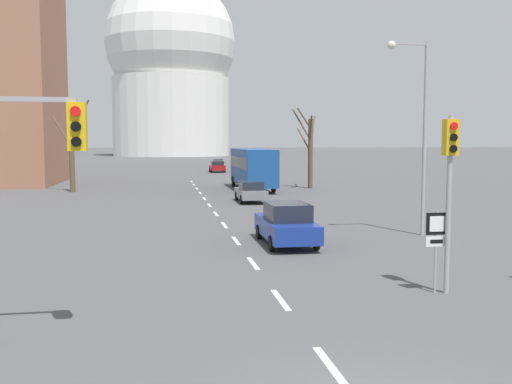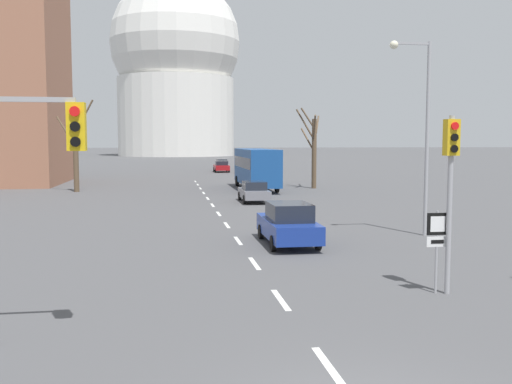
{
  "view_description": "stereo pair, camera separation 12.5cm",
  "coord_description": "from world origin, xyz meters",
  "px_view_note": "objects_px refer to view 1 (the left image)",
  "views": [
    {
      "loc": [
        -3.0,
        -7.57,
        4.1
      ],
      "look_at": [
        -0.69,
        6.4,
        2.85
      ],
      "focal_mm": 40.0,
      "sensor_mm": 36.0,
      "label": 1
    },
    {
      "loc": [
        -2.87,
        -7.59,
        4.1
      ],
      "look_at": [
        -0.69,
        6.4,
        2.85
      ],
      "focal_mm": 40.0,
      "sensor_mm": 36.0,
      "label": 2
    }
  ],
  "objects_px": {
    "sedan_mid_centre": "(286,224)",
    "sedan_near_right": "(251,192)",
    "traffic_signal_near_left": "(19,151)",
    "sedan_far_left": "(217,166)",
    "street_lamp_right": "(418,119)",
    "sedan_near_left": "(217,165)",
    "city_bus": "(253,166)",
    "traffic_signal_near_right": "(450,170)",
    "route_sign_post": "(436,238)"
  },
  "relations": [
    {
      "from": "traffic_signal_near_left",
      "to": "sedan_mid_centre",
      "type": "bearing_deg",
      "value": 53.34
    },
    {
      "from": "sedan_near_left",
      "to": "sedan_far_left",
      "type": "bearing_deg",
      "value": -95.73
    },
    {
      "from": "street_lamp_right",
      "to": "sedan_near_left",
      "type": "height_order",
      "value": "street_lamp_right"
    },
    {
      "from": "route_sign_post",
      "to": "traffic_signal_near_left",
      "type": "bearing_deg",
      "value": -166.52
    },
    {
      "from": "sedan_near_left",
      "to": "city_bus",
      "type": "relative_size",
      "value": 0.4
    },
    {
      "from": "traffic_signal_near_right",
      "to": "city_bus",
      "type": "bearing_deg",
      "value": 89.75
    },
    {
      "from": "sedan_near_left",
      "to": "sedan_near_right",
      "type": "bearing_deg",
      "value": -92.59
    },
    {
      "from": "city_bus",
      "to": "sedan_far_left",
      "type": "bearing_deg",
      "value": 90.62
    },
    {
      "from": "route_sign_post",
      "to": "sedan_mid_centre",
      "type": "bearing_deg",
      "value": 107.05
    },
    {
      "from": "traffic_signal_near_right",
      "to": "traffic_signal_near_left",
      "type": "distance_m",
      "value": 10.6
    },
    {
      "from": "city_bus",
      "to": "sedan_mid_centre",
      "type": "bearing_deg",
      "value": -96.12
    },
    {
      "from": "sedan_near_left",
      "to": "traffic_signal_near_right",
      "type": "bearing_deg",
      "value": -90.34
    },
    {
      "from": "street_lamp_right",
      "to": "sedan_mid_centre",
      "type": "xyz_separation_m",
      "value": [
        -6.08,
        -1.24,
        -4.26
      ]
    },
    {
      "from": "sedan_near_left",
      "to": "sedan_far_left",
      "type": "xyz_separation_m",
      "value": [
        -0.56,
        -5.6,
        -0.04
      ]
    },
    {
      "from": "traffic_signal_near_right",
      "to": "route_sign_post",
      "type": "height_order",
      "value": "traffic_signal_near_right"
    },
    {
      "from": "traffic_signal_near_left",
      "to": "sedan_mid_centre",
      "type": "xyz_separation_m",
      "value": [
        7.64,
        10.26,
        -3.09
      ]
    },
    {
      "from": "traffic_signal_near_right",
      "to": "sedan_near_right",
      "type": "height_order",
      "value": "traffic_signal_near_right"
    },
    {
      "from": "sedan_far_left",
      "to": "city_bus",
      "type": "bearing_deg",
      "value": -89.38
    },
    {
      "from": "route_sign_post",
      "to": "city_bus",
      "type": "distance_m",
      "value": 34.29
    },
    {
      "from": "street_lamp_right",
      "to": "sedan_mid_centre",
      "type": "relative_size",
      "value": 1.83
    },
    {
      "from": "street_lamp_right",
      "to": "sedan_near_right",
      "type": "xyz_separation_m",
      "value": [
        -5.01,
        14.87,
        -4.37
      ]
    },
    {
      "from": "sedan_near_left",
      "to": "sedan_near_right",
      "type": "relative_size",
      "value": 1.07
    },
    {
      "from": "sedan_near_left",
      "to": "city_bus",
      "type": "height_order",
      "value": "city_bus"
    },
    {
      "from": "route_sign_post",
      "to": "street_lamp_right",
      "type": "height_order",
      "value": "street_lamp_right"
    },
    {
      "from": "traffic_signal_near_left",
      "to": "street_lamp_right",
      "type": "height_order",
      "value": "street_lamp_right"
    },
    {
      "from": "route_sign_post",
      "to": "city_bus",
      "type": "bearing_deg",
      "value": 89.29
    },
    {
      "from": "sedan_mid_centre",
      "to": "city_bus",
      "type": "height_order",
      "value": "city_bus"
    },
    {
      "from": "route_sign_post",
      "to": "sedan_near_right",
      "type": "xyz_separation_m",
      "value": [
        -1.34,
        23.97,
        -0.79
      ]
    },
    {
      "from": "traffic_signal_near_left",
      "to": "city_bus",
      "type": "distance_m",
      "value": 38.21
    },
    {
      "from": "sedan_mid_centre",
      "to": "sedan_near_right",
      "type": "bearing_deg",
      "value": 86.21
    },
    {
      "from": "traffic_signal_near_left",
      "to": "sedan_mid_centre",
      "type": "distance_m",
      "value": 13.16
    },
    {
      "from": "street_lamp_right",
      "to": "sedan_far_left",
      "type": "height_order",
      "value": "street_lamp_right"
    },
    {
      "from": "route_sign_post",
      "to": "street_lamp_right",
      "type": "bearing_deg",
      "value": 68.02
    },
    {
      "from": "traffic_signal_near_right",
      "to": "sedan_near_right",
      "type": "distance_m",
      "value": 24.26
    },
    {
      "from": "traffic_signal_near_right",
      "to": "sedan_mid_centre",
      "type": "distance_m",
      "value": 8.77
    },
    {
      "from": "traffic_signal_near_left",
      "to": "sedan_far_left",
      "type": "distance_m",
      "value": 66.18
    },
    {
      "from": "traffic_signal_near_left",
      "to": "city_bus",
      "type": "bearing_deg",
      "value": 74.07
    },
    {
      "from": "route_sign_post",
      "to": "sedan_near_left",
      "type": "distance_m",
      "value": 68.52
    },
    {
      "from": "route_sign_post",
      "to": "city_bus",
      "type": "xyz_separation_m",
      "value": [
        0.42,
        34.29,
        0.53
      ]
    },
    {
      "from": "city_bus",
      "to": "traffic_signal_near_left",
      "type": "bearing_deg",
      "value": -105.93
    },
    {
      "from": "sedan_near_left",
      "to": "sedan_far_left",
      "type": "relative_size",
      "value": 1.03
    },
    {
      "from": "traffic_signal_near_left",
      "to": "sedan_mid_centre",
      "type": "height_order",
      "value": "traffic_signal_near_left"
    },
    {
      "from": "sedan_near_right",
      "to": "traffic_signal_near_left",
      "type": "bearing_deg",
      "value": -108.27
    },
    {
      "from": "street_lamp_right",
      "to": "sedan_far_left",
      "type": "relative_size",
      "value": 1.97
    },
    {
      "from": "traffic_signal_near_left",
      "to": "sedan_far_left",
      "type": "bearing_deg",
      "value": 81.15
    },
    {
      "from": "traffic_signal_near_right",
      "to": "city_bus",
      "type": "height_order",
      "value": "traffic_signal_near_right"
    },
    {
      "from": "sedan_far_left",
      "to": "sedan_near_right",
      "type": "bearing_deg",
      "value": -92.14
    },
    {
      "from": "traffic_signal_near_left",
      "to": "sedan_near_left",
      "type": "relative_size",
      "value": 1.18
    },
    {
      "from": "sedan_mid_centre",
      "to": "sedan_far_left",
      "type": "height_order",
      "value": "sedan_mid_centre"
    },
    {
      "from": "sedan_near_left",
      "to": "traffic_signal_near_left",
      "type": "bearing_deg",
      "value": -98.6
    }
  ]
}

